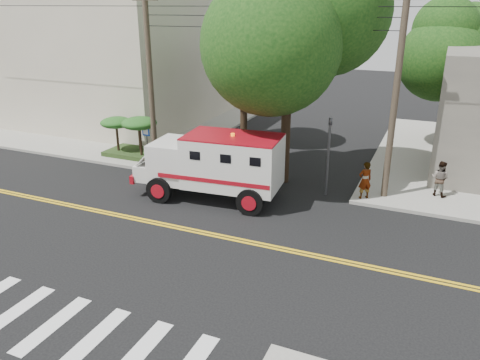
% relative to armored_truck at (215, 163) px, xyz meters
% --- Properties ---
extents(ground, '(100.00, 100.00, 0.00)m').
position_rel_armored_truck_xyz_m(ground, '(0.65, -3.23, -1.69)').
color(ground, black).
rests_on(ground, ground).
extents(sidewalk_nw, '(17.00, 17.00, 0.15)m').
position_rel_armored_truck_xyz_m(sidewalk_nw, '(-12.85, 10.27, -1.62)').
color(sidewalk_nw, gray).
rests_on(sidewalk_nw, ground).
extents(building_left, '(16.00, 14.00, 10.00)m').
position_rel_armored_truck_xyz_m(building_left, '(-14.85, 11.77, 3.46)').
color(building_left, '#B8AE97').
rests_on(building_left, sidewalk_nw).
extents(utility_pole_left, '(0.28, 0.28, 9.00)m').
position_rel_armored_truck_xyz_m(utility_pole_left, '(-4.95, 2.77, 2.81)').
color(utility_pole_left, '#382D23').
rests_on(utility_pole_left, ground).
extents(utility_pole_right, '(0.28, 0.28, 9.00)m').
position_rel_armored_truck_xyz_m(utility_pole_right, '(6.95, 2.97, 2.81)').
color(utility_pole_right, '#382D23').
rests_on(utility_pole_right, ground).
extents(tree_main, '(6.08, 5.70, 9.85)m').
position_rel_armored_truck_xyz_m(tree_main, '(2.59, 2.98, 5.51)').
color(tree_main, black).
rests_on(tree_main, ground).
extents(tree_left, '(4.48, 4.20, 7.70)m').
position_rel_armored_truck_xyz_m(tree_left, '(-2.03, 8.56, 4.04)').
color(tree_left, black).
rests_on(tree_left, ground).
extents(tree_right, '(4.80, 4.50, 8.20)m').
position_rel_armored_truck_xyz_m(tree_right, '(9.50, 12.54, 4.40)').
color(tree_right, black).
rests_on(tree_right, ground).
extents(traffic_signal, '(0.15, 0.18, 3.60)m').
position_rel_armored_truck_xyz_m(traffic_signal, '(4.45, 2.37, 0.53)').
color(traffic_signal, '#3F3F42').
rests_on(traffic_signal, ground).
extents(accessibility_sign, '(0.45, 0.10, 2.02)m').
position_rel_armored_truck_xyz_m(accessibility_sign, '(-5.55, 2.95, -0.33)').
color(accessibility_sign, '#3F3F42').
rests_on(accessibility_sign, ground).
extents(palm_planter, '(3.52, 2.63, 2.36)m').
position_rel_armored_truck_xyz_m(palm_planter, '(-6.79, 3.40, -0.05)').
color(palm_planter, '#1E3314').
rests_on(palm_planter, sidewalk_nw).
extents(armored_truck, '(6.72, 3.12, 2.97)m').
position_rel_armored_truck_xyz_m(armored_truck, '(0.00, 0.00, 0.00)').
color(armored_truck, silver).
rests_on(armored_truck, ground).
extents(pedestrian_a, '(0.73, 0.69, 1.68)m').
position_rel_armored_truck_xyz_m(pedestrian_a, '(6.15, 2.33, -0.70)').
color(pedestrian_a, gray).
rests_on(pedestrian_a, sidewalk_ne).
extents(pedestrian_b, '(0.96, 0.87, 1.61)m').
position_rel_armored_truck_xyz_m(pedestrian_b, '(9.16, 3.96, -0.74)').
color(pedestrian_b, gray).
rests_on(pedestrian_b, sidewalk_ne).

